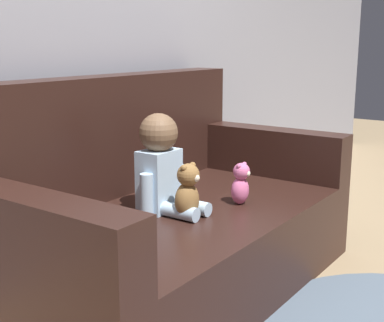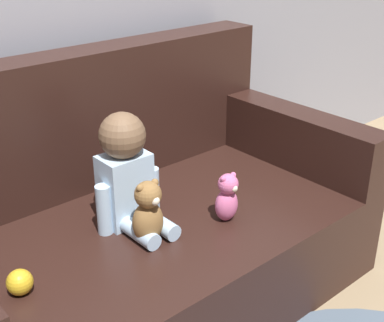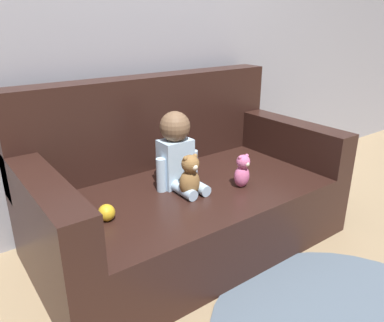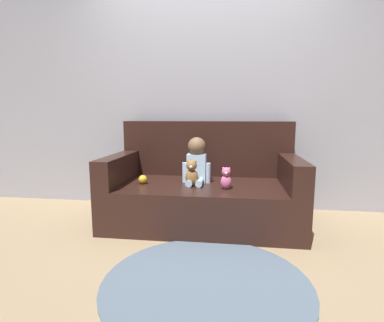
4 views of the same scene
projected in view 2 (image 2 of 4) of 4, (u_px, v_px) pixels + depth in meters
The scene contains 6 objects.
ground_plane at pixel (150, 299), 2.21m from camera, with size 12.00×12.00×0.00m, color #9E8460.
couch at pixel (136, 226), 2.13m from camera, with size 1.78×0.99×0.96m.
person_baby at pixel (127, 175), 1.94m from camera, with size 0.27×0.32×0.43m.
teddy_bear_brown at pixel (148, 213), 1.85m from camera, with size 0.12×0.11×0.24m.
plush_toy_side at pixel (227, 198), 2.00m from camera, with size 0.09×0.09×0.19m.
toy_ball at pixel (20, 282), 1.63m from camera, with size 0.08×0.08×0.08m.
Camera 2 is at (-1.03, -1.45, 1.45)m, focal length 50.00 mm.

